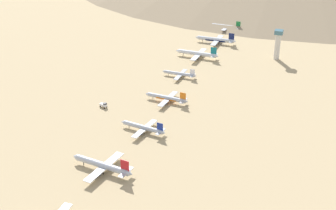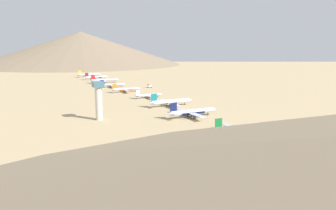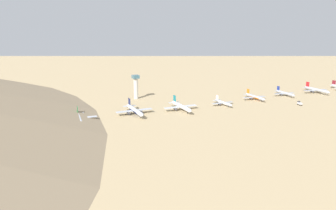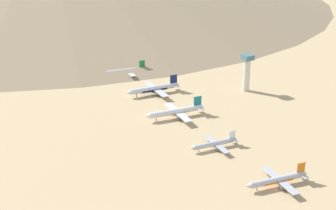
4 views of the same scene
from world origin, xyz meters
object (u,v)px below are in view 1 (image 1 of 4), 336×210
parked_jet_4 (167,98)px  parked_jet_0 (226,26)px  parked_jet_3 (180,74)px  parked_jet_1 (216,40)px  service_truck (104,105)px  parked_jet_6 (103,165)px  parked_jet_2 (198,54)px  control_tower (278,43)px  parked_jet_5 (144,128)px

parked_jet_4 → parked_jet_0: bearing=-89.8°
parked_jet_3 → parked_jet_4: (-6.15, 47.65, 0.42)m
parked_jet_1 → parked_jet_4: (0.47, 140.24, -0.69)m
parked_jet_0 → service_truck: bearing=79.7°
parked_jet_0 → parked_jet_6: parked_jet_6 is taller
parked_jet_1 → parked_jet_4: bearing=89.8°
parked_jet_3 → service_truck: 78.66m
parked_jet_2 → parked_jet_1: bearing=-97.2°
control_tower → parked_jet_6: bearing=72.8°
parked_jet_3 → parked_jet_4: size_ratio=0.87×
parked_jet_3 → control_tower: control_tower is taller
parked_jet_1 → parked_jet_2: size_ratio=1.01×
parked_jet_0 → parked_jet_2: 93.26m
parked_jet_1 → parked_jet_4: size_ratio=1.20×
parked_jet_3 → parked_jet_4: bearing=97.4°
parked_jet_1 → parked_jet_2: (5.59, 44.42, 0.01)m
parked_jet_5 → parked_jet_3: bearing=-85.7°
control_tower → parked_jet_3: bearing=45.3°
parked_jet_4 → service_truck: size_ratio=6.11×
parked_jet_5 → parked_jet_0: bearing=-89.6°
parked_jet_2 → control_tower: bearing=-162.7°
parked_jet_1 → service_truck: 168.65m
service_truck → parked_jet_4: bearing=-149.1°
parked_jet_3 → parked_jet_5: bearing=94.3°
parked_jet_3 → parked_jet_5: size_ratio=0.90×
parked_jet_6 → control_tower: bearing=-107.2°
parked_jet_0 → service_truck: 216.08m
parked_jet_3 → service_truck: size_ratio=5.32×
service_truck → control_tower: bearing=-125.9°
parked_jet_0 → parked_jet_1: bearing=91.4°
parked_jet_5 → parked_jet_4: bearing=-88.9°
parked_jet_6 → parked_jet_0: bearing=-90.5°
parked_jet_6 → parked_jet_5: bearing=-95.0°
parked_jet_3 → parked_jet_5: (-7.04, 94.37, 0.35)m
parked_jet_4 → control_tower: (-62.43, -116.91, 11.80)m
parked_jet_2 → parked_jet_4: bearing=93.1°
parked_jet_0 → control_tower: control_tower is taller
service_truck → parked_jet_0: bearing=-100.3°
parked_jet_0 → parked_jet_4: parked_jet_0 is taller
parked_jet_2 → parked_jet_5: size_ratio=1.24×
parked_jet_0 → parked_jet_5: bearing=90.4°
parked_jet_2 → parked_jet_6: bearing=90.5°
parked_jet_4 → service_truck: bearing=30.9°
parked_jet_4 → parked_jet_5: 46.72m
parked_jet_3 → control_tower: bearing=-134.7°
parked_jet_0 → parked_jet_6: bearing=89.5°
parked_jet_1 → control_tower: size_ratio=1.54×
parked_jet_4 → parked_jet_6: 95.83m
parked_jet_3 → parked_jet_6: 143.45m
parked_jet_1 → parked_jet_3: bearing=85.9°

